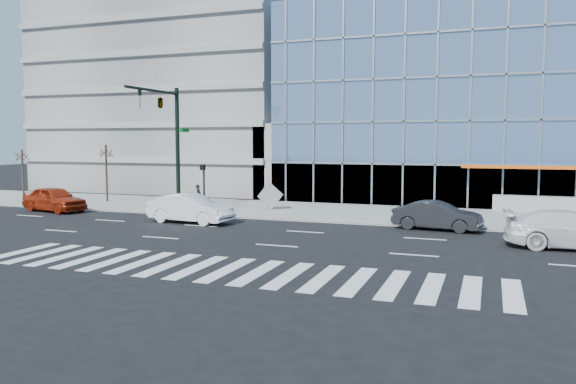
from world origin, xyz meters
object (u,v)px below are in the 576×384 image
traffic_signal (165,117)px  ped_signal_post (203,180)px  white_suv (574,230)px  street_tree_near (106,152)px  red_sedan (54,199)px  tilted_panel (270,196)px  dark_sedan (437,216)px  street_tree_far (22,156)px  pedestrian (198,195)px  white_sedan (191,208)px

traffic_signal → ped_signal_post: (2.50, 0.37, -4.02)m
white_suv → street_tree_near: bearing=71.2°
red_sedan → tilted_panel: 14.23m
dark_sedan → traffic_signal: bearing=92.4°
dark_sedan → red_sedan: size_ratio=0.94×
street_tree_near → red_sedan: street_tree_near is taller
ped_signal_post → white_suv: bearing=-14.1°
traffic_signal → tilted_panel: size_ratio=6.15×
traffic_signal → ped_signal_post: traffic_signal is taller
ped_signal_post → street_tree_near: bearing=164.9°
white_suv → street_tree_far: bearing=74.1°
traffic_signal → red_sedan: (-7.14, -2.29, -5.34)m
ped_signal_post → street_tree_far: 17.73m
dark_sedan → pedestrian: pedestrian is taller
pedestrian → tilted_panel: size_ratio=1.17×
red_sedan → street_tree_near: bearing=10.3°
ped_signal_post → white_suv: size_ratio=0.53×
street_tree_far → pedestrian: 16.24m
red_sedan → white_sedan: bearing=-85.8°
white_suv → tilted_panel: (-17.01, 7.33, 0.24)m
street_tree_near → street_tree_far: (-8.00, 0.00, -0.33)m
street_tree_far → white_sedan: bearing=-19.5°
street_tree_near → pedestrian: 8.55m
white_sedan → dark_sedan: (13.38, 2.19, -0.07)m
street_tree_near → tilted_panel: 13.56m
white_suv → pedestrian: size_ratio=3.73×
traffic_signal → white_suv: bearing=-11.8°
white_sedan → street_tree_far: bearing=76.6°
street_tree_far → tilted_panel: 21.41m
ped_signal_post → tilted_panel: bearing=29.0°
street_tree_far → red_sedan: 9.80m
street_tree_far → white_suv: (38.29, -7.80, -2.62)m
street_tree_near → tilted_panel: size_ratio=3.25×
traffic_signal → pedestrian: traffic_signal is taller
white_sedan → pedestrian: 6.73m
street_tree_far → dark_sedan: size_ratio=0.85×
red_sedan → pedestrian: 9.38m
ped_signal_post → street_tree_near: size_ratio=0.71×
ped_signal_post → traffic_signal: bearing=-171.5°
street_tree_near → white_sedan: size_ratio=0.85×
traffic_signal → white_sedan: 7.61m
red_sedan → traffic_signal: bearing=-60.4°
street_tree_far → pedestrian: street_tree_far is taller
street_tree_far → ped_signal_post: bearing=-8.3°
dark_sedan → red_sedan: red_sedan is taller
ped_signal_post → red_sedan: (-9.63, -2.66, -1.32)m
red_sedan → pedestrian: size_ratio=3.18×
street_tree_near → street_tree_far: bearing=180.0°
ped_signal_post → white_suv: (20.79, -5.24, -1.32)m
ped_signal_post → white_sedan: ped_signal_post is taller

